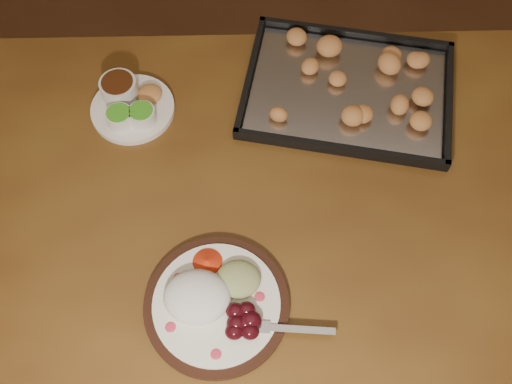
# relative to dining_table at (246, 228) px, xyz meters

# --- Properties ---
(ground) EXTENTS (4.00, 4.00, 0.00)m
(ground) POSITION_rel_dining_table_xyz_m (0.05, 0.07, -0.65)
(ground) COLOR brown
(ground) RESTS_ON ground
(dining_table) EXTENTS (1.60, 1.08, 0.75)m
(dining_table) POSITION_rel_dining_table_xyz_m (0.00, 0.00, 0.00)
(dining_table) COLOR brown
(dining_table) RESTS_ON ground
(dinner_plate) EXTENTS (0.34, 0.26, 0.06)m
(dinner_plate) POSITION_rel_dining_table_xyz_m (-0.03, -0.20, 0.12)
(dinner_plate) COLOR black
(dinner_plate) RESTS_ON dining_table
(condiment_saucer) EXTENTS (0.18, 0.18, 0.06)m
(condiment_saucer) POSITION_rel_dining_table_xyz_m (-0.27, 0.21, 0.12)
(condiment_saucer) COLOR white
(condiment_saucer) RESTS_ON dining_table
(baking_tray) EXTENTS (0.47, 0.36, 0.05)m
(baking_tray) POSITION_rel_dining_table_xyz_m (0.19, 0.30, 0.11)
(baking_tray) COLOR black
(baking_tray) RESTS_ON dining_table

